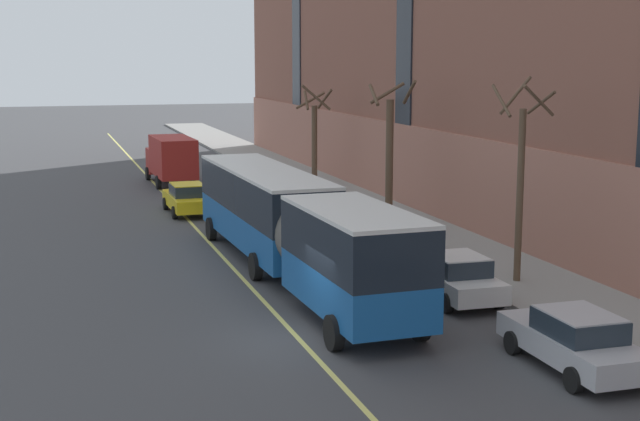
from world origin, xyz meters
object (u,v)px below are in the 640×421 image
parked_car_navy_3 (306,197)px  taxi_cab (187,198)px  parked_car_champagne_5 (353,222)px  box_truck (171,158)px  street_tree_far_downtown (315,135)px  city_bus (291,222)px  parked_car_silver_1 (574,340)px  street_tree_mid_block (521,178)px  street_tree_far_uptown (390,150)px  parked_car_white_0 (455,277)px  parked_car_white_2 (267,177)px

parked_car_navy_3 → taxi_cab: bearing=165.7°
parked_car_champagne_5 → box_truck: 20.04m
box_truck → street_tree_far_downtown: size_ratio=1.17×
city_bus → taxi_cab: 14.85m
parked_car_silver_1 → street_tree_mid_block: bearing=69.7°
city_bus → parked_car_navy_3: bearing=71.2°
taxi_cab → parked_car_champagne_5: bearing=-56.5°
parked_car_navy_3 → parked_car_champagne_5: same height
taxi_cab → street_tree_far_downtown: street_tree_far_downtown is taller
street_tree_far_uptown → parked_car_champagne_5: bearing=-133.3°
parked_car_white_0 → street_tree_far_downtown: 25.82m
street_tree_mid_block → street_tree_far_downtown: street_tree_mid_block is taller
parked_car_silver_1 → street_tree_far_uptown: size_ratio=0.71×
parked_car_champagne_5 → parked_car_white_0: bearing=-90.4°
parked_car_navy_3 → street_tree_far_downtown: bearing=70.0°
street_tree_mid_block → street_tree_far_uptown: street_tree_mid_block is taller
parked_car_white_0 → parked_car_white_2: 25.82m
box_truck → street_tree_far_downtown: (8.10, -4.10, 1.53)m
street_tree_far_downtown → parked_car_silver_1: bearing=-95.3°
city_bus → box_truck: bearing=91.7°
parked_car_white_0 → parked_car_silver_1: size_ratio=0.95×
box_truck → street_tree_mid_block: (8.09, -28.43, 2.05)m
parked_car_champagne_5 → box_truck: size_ratio=0.65×
city_bus → parked_car_white_2: bearing=78.2°
city_bus → taxi_cab: bearing=95.5°
parked_car_silver_1 → street_tree_far_uptown: 20.76m
parked_car_white_2 → street_tree_far_uptown: street_tree_far_uptown is taller
city_bus → street_tree_far_uptown: 11.69m
parked_car_white_0 → street_tree_far_uptown: size_ratio=0.67×
parked_car_white_0 → taxi_cab: (-5.80, 19.18, 0.00)m
parked_car_silver_1 → parked_car_white_2: size_ratio=0.98×
box_truck → street_tree_mid_block: size_ratio=1.01×
parked_car_white_0 → box_truck: size_ratio=0.62×
city_bus → street_tree_far_downtown: bearing=70.8°
street_tree_far_uptown → parked_car_silver_1: bearing=-98.5°
parked_car_white_2 → street_tree_mid_block: 24.97m
parked_car_white_0 → taxi_cab: size_ratio=0.94×
parked_car_white_2 → street_tree_mid_block: (2.88, -24.62, 3.01)m
parked_car_silver_1 → box_truck: size_ratio=0.66×
taxi_cab → street_tree_far_uptown: size_ratio=0.71×
parked_car_navy_3 → street_tree_far_uptown: size_ratio=0.64×
parked_car_champagne_5 → parked_car_navy_3: bearing=89.6°
city_bus → parked_car_navy_3: 14.02m
street_tree_far_uptown → taxi_cab: bearing=146.7°
parked_car_silver_1 → parked_car_white_2: same height
parked_car_navy_3 → taxi_cab: size_ratio=0.90×
parked_car_champagne_5 → taxi_cab: bearing=123.5°
parked_car_champagne_5 → street_tree_far_downtown: size_ratio=0.76×
parked_car_white_2 → parked_car_champagne_5: same height
parked_car_white_2 → box_truck: (-5.21, 3.81, 0.96)m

